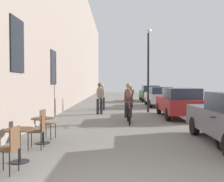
{
  "coord_description": "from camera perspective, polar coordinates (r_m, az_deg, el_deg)",
  "views": [
    {
      "loc": [
        -0.17,
        -3.21,
        1.71
      ],
      "look_at": [
        -0.29,
        16.13,
        1.11
      ],
      "focal_mm": 41.28,
      "sensor_mm": 36.0,
      "label": 1
    }
  ],
  "objects": [
    {
      "name": "cyclist_on_bicycle",
      "position": [
        11.16,
        3.66,
        -2.84
      ],
      "size": [
        0.52,
        1.76,
        1.74
      ],
      "color": "black",
      "rests_on": "ground_plane"
    },
    {
      "name": "parked_car_second",
      "position": [
        13.23,
        14.64,
        -2.4
      ],
      "size": [
        1.81,
        4.14,
        1.46
      ],
      "color": "maroon",
      "rests_on": "ground_plane"
    },
    {
      "name": "cafe_chair_mid_toward_wall",
      "position": [
        8.19,
        -14.42,
        -6.63
      ],
      "size": [
        0.46,
        0.46,
        0.89
      ],
      "color": "black",
      "rests_on": "ground_plane"
    },
    {
      "name": "building_facade_left",
      "position": [
        17.97,
        -10.52,
        14.65
      ],
      "size": [
        0.54,
        68.0,
        11.45
      ],
      "color": "gray",
      "rests_on": "ground_plane"
    },
    {
      "name": "cafe_chair_near_toward_wall",
      "position": [
        5.3,
        -21.68,
        -11.32
      ],
      "size": [
        0.43,
        0.43,
        0.89
      ],
      "color": "black",
      "rests_on": "ground_plane"
    },
    {
      "name": "pedestrian_far",
      "position": [
        18.13,
        4.14,
        -0.78
      ],
      "size": [
        0.35,
        0.25,
        1.61
      ],
      "color": "#26262D",
      "rests_on": "ground_plane"
    },
    {
      "name": "parked_car_third",
      "position": [
        19.32,
        10.31,
        -1.13
      ],
      "size": [
        1.71,
        4.01,
        1.43
      ],
      "color": "#B7B7BC",
      "rests_on": "ground_plane"
    },
    {
      "name": "parked_car_fourth",
      "position": [
        24.7,
        8.38,
        -0.44
      ],
      "size": [
        1.84,
        4.19,
        1.48
      ],
      "color": "#23512D",
      "rests_on": "ground_plane"
    },
    {
      "name": "pedestrian_mid",
      "position": [
        16.2,
        -2.15,
        -0.98
      ],
      "size": [
        0.37,
        0.28,
        1.65
      ],
      "color": "#26262D",
      "rests_on": "ground_plane"
    },
    {
      "name": "street_lamp",
      "position": [
        15.23,
        8.05,
        7.03
      ],
      "size": [
        0.32,
        0.32,
        4.9
      ],
      "color": "black",
      "rests_on": "ground_plane"
    },
    {
      "name": "pedestrian_near",
      "position": [
        14.17,
        -2.79,
        -1.2
      ],
      "size": [
        0.36,
        0.26,
        1.72
      ],
      "color": "#26262D",
      "rests_on": "ground_plane"
    },
    {
      "name": "cafe_chair_mid_toward_street",
      "position": [
        6.97,
        -15.85,
        -8.12
      ],
      "size": [
        0.4,
        0.4,
        0.89
      ],
      "color": "black",
      "rests_on": "ground_plane"
    },
    {
      "name": "cafe_table_mid",
      "position": [
        7.58,
        -15.08,
        -7.29
      ],
      "size": [
        0.64,
        0.64,
        0.72
      ],
      "color": "black",
      "rests_on": "ground_plane"
    },
    {
      "name": "cafe_table_near",
      "position": [
        5.97,
        -19.78,
        -9.79
      ],
      "size": [
        0.64,
        0.64,
        0.72
      ],
      "color": "black",
      "rests_on": "ground_plane"
    }
  ]
}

